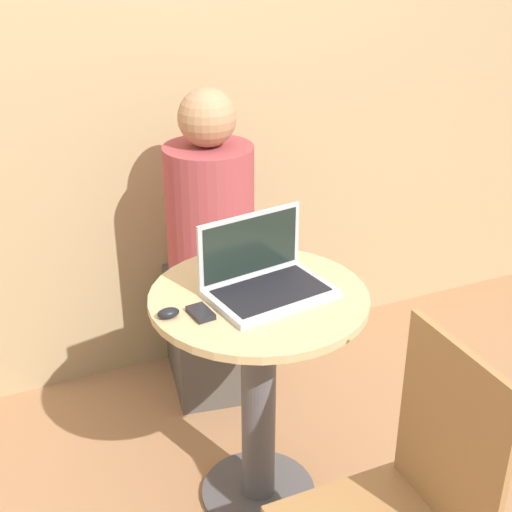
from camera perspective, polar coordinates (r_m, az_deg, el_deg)
ground_plane at (r=2.56m, az=0.19°, el=-18.46°), size 12.00×12.00×0.00m
back_wall at (r=2.75m, az=-8.09°, el=15.49°), size 7.00×0.05×2.60m
round_table at (r=2.23m, az=0.21°, el=-8.99°), size 0.65×0.65×0.78m
laptop at (r=2.08m, az=0.67°, el=-1.78°), size 0.38×0.28×0.22m
cell_phone at (r=1.99m, az=-4.45°, el=-4.55°), size 0.06×0.09×0.02m
computer_mouse at (r=1.98m, az=-7.03°, el=-4.55°), size 0.06×0.04×0.03m
person_seated at (r=2.75m, az=-3.76°, el=-1.32°), size 0.38×0.52×1.25m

